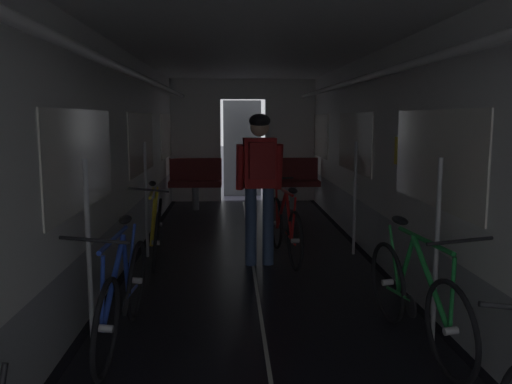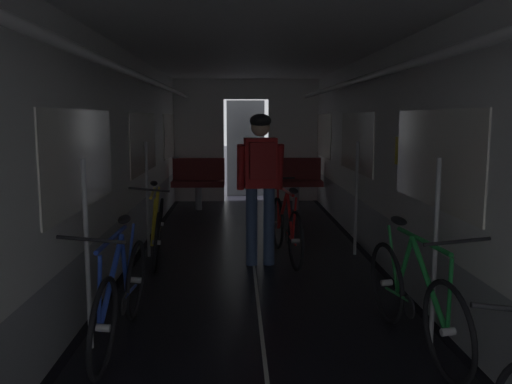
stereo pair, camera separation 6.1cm
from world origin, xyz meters
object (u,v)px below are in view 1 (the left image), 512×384
Objects in this scene: bench_seat_far_left at (195,179)px; bicycle_yellow at (157,229)px; bicycle_red_in_aisle at (285,227)px; bicycle_green at (415,297)px; person_cyclist_aisle at (260,173)px; bench_seat_far_right at (293,178)px; bicycle_blue at (123,295)px.

bicycle_yellow is at bearing -93.71° from bench_seat_far_left.
bicycle_yellow is 1.01× the size of bicycle_red_in_aisle.
bicycle_green is 0.98× the size of person_cyclist_aisle.
bench_seat_far_right is 4.08m from bicycle_yellow.
bench_seat_far_left is at bearing 108.31° from bicycle_green.
bicycle_blue is 2.77m from bicycle_red_in_aisle.
bicycle_yellow reaches higher than bicycle_blue.
person_cyclist_aisle is 1.03× the size of bicycle_red_in_aisle.
bicycle_yellow is at bearing 91.82° from bicycle_blue.
person_cyclist_aisle is at bearing 61.56° from bicycle_blue.
bicycle_yellow is at bearing 179.66° from bicycle_red_in_aisle.
person_cyclist_aisle is at bearing -140.16° from bicycle_red_in_aisle.
bench_seat_far_right reaches higher than bicycle_red_in_aisle.
bench_seat_far_right is at bearing 71.68° from bicycle_blue.
bicycle_red_in_aisle is at bearing 105.64° from bicycle_green.
bench_seat_far_left reaches higher than bicycle_red_in_aisle.
bicycle_blue is 1.00× the size of bicycle_yellow.
person_cyclist_aisle is at bearing 114.46° from bicycle_green.
bicycle_green reaches higher than bicycle_red_in_aisle.
bicycle_yellow is (-0.08, 2.37, -0.00)m from bicycle_blue.
bench_seat_far_left is 3.96m from person_cyclist_aisle.
bicycle_blue is 1.01× the size of bicycle_red_in_aisle.
bench_seat_far_right is 6.22m from bicycle_blue.
person_cyclist_aisle reaches higher than bench_seat_far_right.
person_cyclist_aisle is (1.21, -0.27, 0.69)m from bicycle_yellow.
person_cyclist_aisle reaches higher than bicycle_red_in_aisle.
bench_seat_far_left is 3.54m from bicycle_yellow.
person_cyclist_aisle is 0.80m from bicycle_red_in_aisle.
bicycle_green is at bearing -3.92° from bicycle_blue.
bicycle_red_in_aisle is (1.53, -0.01, 0.00)m from bicycle_yellow.
bench_seat_far_left is 0.58× the size of bicycle_blue.
bicycle_green is at bearing -88.10° from bench_seat_far_right.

